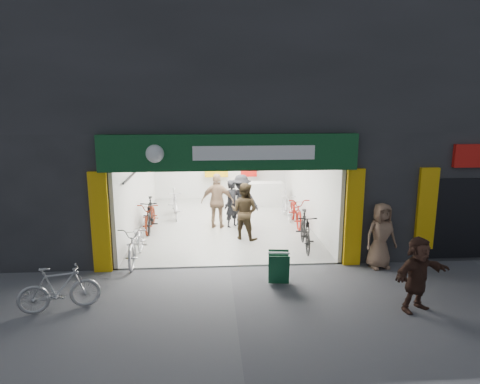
{
  "coord_description": "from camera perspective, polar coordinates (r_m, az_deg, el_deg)",
  "views": [
    {
      "loc": [
        -0.49,
        -10.6,
        4.32
      ],
      "look_at": [
        0.38,
        1.5,
        1.7
      ],
      "focal_mm": 32.0,
      "sensor_mm": 36.0,
      "label": 1
    }
  ],
  "objects": [
    {
      "name": "customer_d",
      "position": [
        14.42,
        -3.01,
        -1.29
      ],
      "size": [
        1.19,
        0.67,
        1.92
      ],
      "primitive_type": "imported",
      "rotation": [
        0.0,
        0.0,
        2.96
      ],
      "color": "#8D6C52",
      "rests_on": "ground"
    },
    {
      "name": "customer_c",
      "position": [
        14.8,
        0.18,
        -1.13
      ],
      "size": [
        1.27,
        0.88,
        1.81
      ],
      "primitive_type": "imported",
      "rotation": [
        0.0,
        0.0,
        -0.19
      ],
      "color": "black",
      "rests_on": "ground"
    },
    {
      "name": "bike_right_mid",
      "position": [
        15.05,
        7.49,
        -2.51
      ],
      "size": [
        0.74,
        2.01,
        1.05
      ],
      "primitive_type": "imported",
      "rotation": [
        0.0,
        0.0,
        -0.02
      ],
      "color": "#9B170E",
      "rests_on": "ground"
    },
    {
      "name": "sandwich_board",
      "position": [
        10.4,
        5.19,
        -9.89
      ],
      "size": [
        0.54,
        0.56,
        0.76
      ],
      "rotation": [
        0.0,
        0.0,
        -0.12
      ],
      "color": "#0F3E24",
      "rests_on": "ground"
    },
    {
      "name": "customer_b",
      "position": [
        13.33,
        0.57,
        -2.61
      ],
      "size": [
        1.11,
        1.03,
        1.82
      ],
      "primitive_type": "imported",
      "rotation": [
        0.0,
        0.0,
        2.65
      ],
      "color": "#312516",
      "rests_on": "ground"
    },
    {
      "name": "pedestrian_far",
      "position": [
        9.7,
        22.58,
        -10.07
      ],
      "size": [
        1.55,
        1.02,
        1.6
      ],
      "primitive_type": "imported",
      "rotation": [
        0.0,
        0.0,
        0.41
      ],
      "color": "#3A231A",
      "rests_on": "ground"
    },
    {
      "name": "building",
      "position": [
        15.65,
        1.04,
        12.19
      ],
      "size": [
        17.0,
        10.27,
        8.0
      ],
      "color": "#232326",
      "rests_on": "ground"
    },
    {
      "name": "bike_left_midback",
      "position": [
        14.69,
        -11.85,
        -3.1
      ],
      "size": [
        0.69,
        1.93,
        1.01
      ],
      "primitive_type": "imported",
      "rotation": [
        0.0,
        0.0,
        -0.01
      ],
      "color": "maroon",
      "rests_on": "ground"
    },
    {
      "name": "customer_a",
      "position": [
        14.6,
        -1.01,
        -1.62
      ],
      "size": [
        0.71,
        0.71,
        1.66
      ],
      "primitive_type": "imported",
      "rotation": [
        0.0,
        0.0,
        0.77
      ],
      "color": "black",
      "rests_on": "ground"
    },
    {
      "name": "bike_left_back",
      "position": [
        16.06,
        -8.68,
        -1.53
      ],
      "size": [
        0.75,
        1.87,
        1.09
      ],
      "primitive_type": "imported",
      "rotation": [
        0.0,
        0.0,
        0.14
      ],
      "color": "silver",
      "rests_on": "ground"
    },
    {
      "name": "bike_right_back",
      "position": [
        15.82,
        6.23,
        -1.84
      ],
      "size": [
        0.52,
        1.68,
        1.0
      ],
      "primitive_type": "imported",
      "rotation": [
        0.0,
        0.0,
        0.03
      ],
      "color": "silver",
      "rests_on": "ground"
    },
    {
      "name": "parked_bike",
      "position": [
        9.82,
        -22.97,
        -11.77
      ],
      "size": [
        1.7,
        0.89,
        0.98
      ],
      "primitive_type": "imported",
      "rotation": [
        0.0,
        0.0,
        1.85
      ],
      "color": "#A6A6AB",
      "rests_on": "ground"
    },
    {
      "name": "bike_right_front",
      "position": [
        12.71,
        8.69,
        -5.11
      ],
      "size": [
        0.69,
        1.92,
        1.13
      ],
      "primitive_type": "imported",
      "rotation": [
        0.0,
        0.0,
        -0.09
      ],
      "color": "black",
      "rests_on": "ground"
    },
    {
      "name": "bike_left_midfront",
      "position": [
        14.61,
        -11.89,
        -2.98
      ],
      "size": [
        0.63,
        1.88,
        1.11
      ],
      "primitive_type": "imported",
      "rotation": [
        0.0,
        0.0,
        0.06
      ],
      "color": "black",
      "rests_on": "ground"
    },
    {
      "name": "pedestrian_near",
      "position": [
        11.72,
        18.25,
        -5.55
      ],
      "size": [
        0.93,
        0.68,
        1.74
      ],
      "primitive_type": "imported",
      "rotation": [
        0.0,
        0.0,
        0.16
      ],
      "color": "brown",
      "rests_on": "ground"
    },
    {
      "name": "ground",
      "position": [
        11.45,
        -1.38,
        -9.95
      ],
      "size": [
        60.0,
        60.0,
        0.0
      ],
      "primitive_type": "plane",
      "color": "#56565B",
      "rests_on": "ground"
    },
    {
      "name": "bike_left_front",
      "position": [
        11.99,
        -13.64,
        -6.54
      ],
      "size": [
        0.73,
        2.06,
        1.08
      ],
      "primitive_type": "imported",
      "rotation": [
        0.0,
        0.0,
        -0.01
      ],
      "color": "#B9B9BE",
      "rests_on": "ground"
    }
  ]
}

